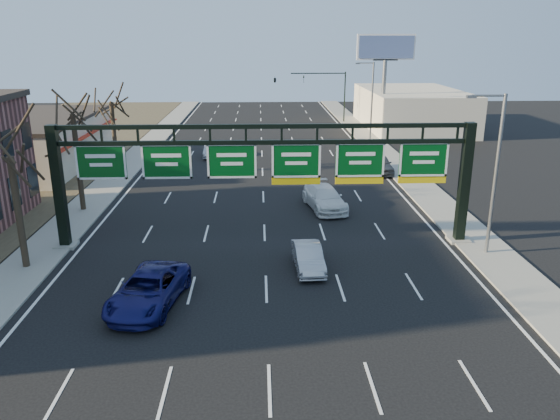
{
  "coord_description": "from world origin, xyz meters",
  "views": [
    {
      "loc": [
        -0.25,
        -22.36,
        11.93
      ],
      "look_at": [
        0.78,
        4.68,
        3.2
      ],
      "focal_mm": 35.0,
      "sensor_mm": 36.0,
      "label": 1
    }
  ],
  "objects_px": {
    "car_silver_sedan": "(308,257)",
    "car_white_wagon": "(324,198)",
    "sign_gantry": "(267,169)",
    "car_blue_suv": "(148,290)"
  },
  "relations": [
    {
      "from": "sign_gantry",
      "to": "car_silver_sedan",
      "type": "height_order",
      "value": "sign_gantry"
    },
    {
      "from": "car_silver_sedan",
      "to": "car_blue_suv",
      "type": "bearing_deg",
      "value": -156.5
    },
    {
      "from": "car_blue_suv",
      "to": "car_silver_sedan",
      "type": "relative_size",
      "value": 1.41
    },
    {
      "from": "car_blue_suv",
      "to": "car_white_wagon",
      "type": "height_order",
      "value": "car_white_wagon"
    },
    {
      "from": "car_silver_sedan",
      "to": "car_white_wagon",
      "type": "height_order",
      "value": "car_white_wagon"
    },
    {
      "from": "sign_gantry",
      "to": "car_blue_suv",
      "type": "bearing_deg",
      "value": -126.58
    },
    {
      "from": "car_silver_sedan",
      "to": "car_white_wagon",
      "type": "relative_size",
      "value": 0.73
    },
    {
      "from": "car_silver_sedan",
      "to": "car_white_wagon",
      "type": "bearing_deg",
      "value": 75.92
    },
    {
      "from": "sign_gantry",
      "to": "car_white_wagon",
      "type": "bearing_deg",
      "value": 58.53
    },
    {
      "from": "car_blue_suv",
      "to": "car_white_wagon",
      "type": "bearing_deg",
      "value": 65.94
    }
  ]
}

